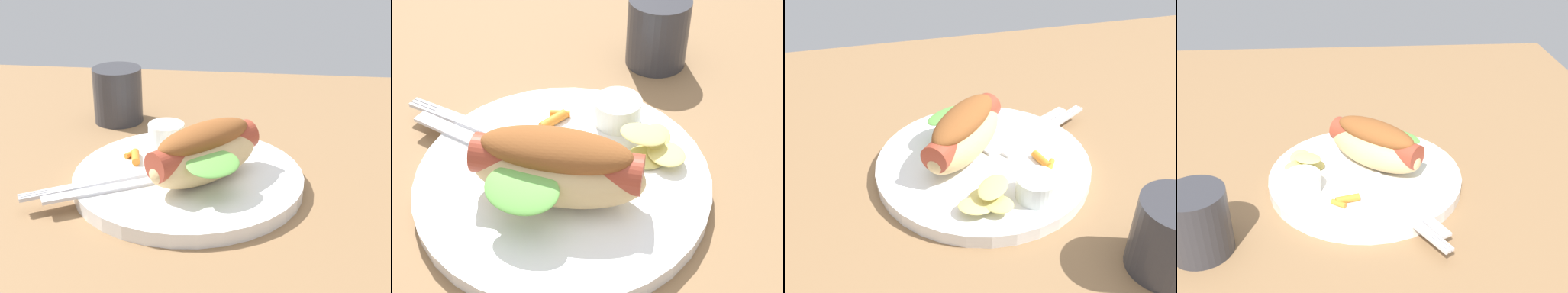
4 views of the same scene
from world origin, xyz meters
TOP-DOWN VIEW (x-y plane):
  - ground_plane at (0.00, 0.00)cm, footprint 120.00×90.00cm
  - plate at (1.58, 0.27)cm, footprint 25.88×25.88cm
  - hot_dog at (3.58, -1.56)cm, footprint 14.01×14.70cm
  - sauce_ramekin at (-2.18, 8.07)cm, footprint 4.55×4.55cm
  - fork at (-7.77, -3.89)cm, footprint 14.52×9.48cm
  - knife at (-5.75, -4.77)cm, footprint 14.18×8.60cm
  - chips_pile at (3.44, 8.23)cm, footprint 6.60×6.29cm
  - carrot_garnish at (-5.15, 2.79)cm, footprint 2.34×3.66cm
  - drinking_cup at (-10.90, 18.94)cm, footprint 6.96×6.96cm

SIDE VIEW (x-z plane):
  - ground_plane at x=0.00cm, z-range -1.80..0.00cm
  - plate at x=1.58cm, z-range 0.00..1.60cm
  - knife at x=-5.75cm, z-range 1.60..1.96cm
  - fork at x=-7.77cm, z-range 1.60..2.00cm
  - carrot_garnish at x=-5.15cm, z-range 1.57..2.50cm
  - chips_pile at x=3.44cm, z-range 1.38..3.85cm
  - sauce_ramekin at x=-2.18cm, z-range 1.60..4.17cm
  - drinking_cup at x=-10.90cm, z-range 0.00..7.88cm
  - hot_dog at x=3.58cm, z-range 1.70..8.28cm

